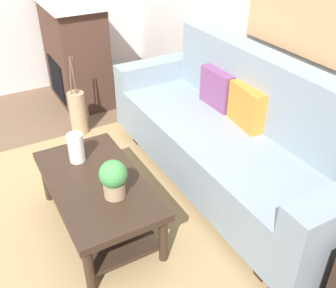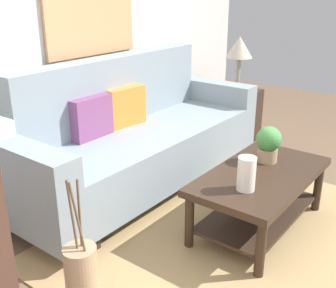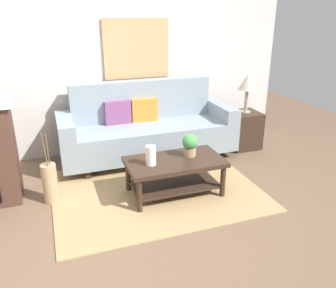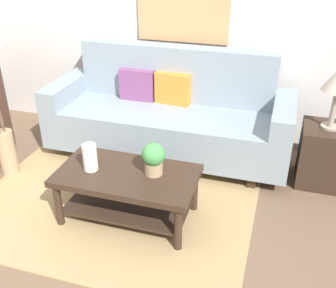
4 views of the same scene
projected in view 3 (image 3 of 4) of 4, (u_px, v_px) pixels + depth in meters
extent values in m
plane|color=brown|center=(170.00, 212.00, 3.70)|extent=(8.98, 8.98, 0.00)
cube|color=silver|center=(122.00, 59.00, 4.98)|extent=(4.98, 0.10, 2.70)
cube|color=#A38456|center=(156.00, 190.00, 4.14)|extent=(2.37, 1.84, 0.01)
cube|color=gray|center=(149.00, 138.00, 4.89)|extent=(2.02, 0.84, 0.40)
cube|color=gray|center=(142.00, 100.00, 5.00)|extent=(2.02, 0.20, 0.56)
cube|color=gray|center=(67.00, 141.00, 4.51)|extent=(0.20, 0.84, 0.60)
cube|color=gray|center=(220.00, 123.00, 5.20)|extent=(0.20, 0.84, 0.60)
cube|color=#332319|center=(85.00, 164.00, 4.70)|extent=(0.08, 0.74, 0.12)
cube|color=#332319|center=(207.00, 147.00, 5.27)|extent=(0.08, 0.74, 0.12)
cube|color=#7A4270|center=(118.00, 112.00, 4.81)|extent=(0.36, 0.12, 0.32)
cube|color=orange|center=(144.00, 110.00, 4.93)|extent=(0.37, 0.16, 0.32)
cube|color=#332319|center=(175.00, 162.00, 3.93)|extent=(1.10, 0.60, 0.05)
cube|color=#332319|center=(175.00, 184.00, 4.03)|extent=(0.98, 0.50, 0.02)
cylinder|color=#332319|center=(139.00, 196.00, 3.63)|extent=(0.06, 0.06, 0.38)
cylinder|color=#332319|center=(223.00, 182.00, 3.94)|extent=(0.06, 0.06, 0.38)
cylinder|color=#332319|center=(128.00, 176.00, 4.07)|extent=(0.06, 0.06, 0.38)
cylinder|color=#332319|center=(204.00, 164.00, 4.38)|extent=(0.06, 0.06, 0.38)
cylinder|color=white|center=(151.00, 155.00, 3.76)|extent=(0.11, 0.11, 0.22)
cylinder|color=tan|center=(190.00, 152.00, 4.01)|extent=(0.14, 0.14, 0.10)
sphere|color=#449047|center=(190.00, 142.00, 3.97)|extent=(0.18, 0.18, 0.18)
cube|color=#332319|center=(244.00, 130.00, 5.34)|extent=(0.44, 0.44, 0.56)
cylinder|color=gray|center=(245.00, 112.00, 5.24)|extent=(0.16, 0.16, 0.02)
cylinder|color=gray|center=(246.00, 101.00, 5.18)|extent=(0.05, 0.05, 0.35)
cone|color=#B2A893|center=(248.00, 82.00, 5.07)|extent=(0.28, 0.28, 0.22)
cylinder|color=tan|center=(50.00, 183.00, 3.83)|extent=(0.16, 0.16, 0.45)
cylinder|color=brown|center=(47.00, 149.00, 3.68)|extent=(0.02, 0.03, 0.36)
cylinder|color=brown|center=(44.00, 149.00, 3.69)|extent=(0.03, 0.03, 0.36)
cylinder|color=brown|center=(44.00, 150.00, 3.66)|extent=(0.04, 0.05, 0.36)
cube|color=tan|center=(136.00, 49.00, 4.93)|extent=(0.95, 0.03, 0.83)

